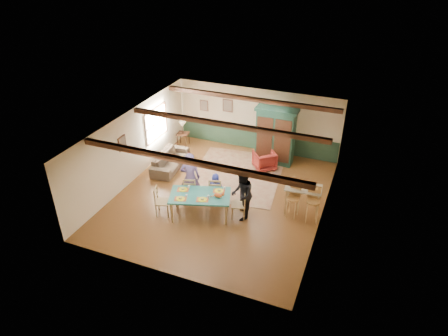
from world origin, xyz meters
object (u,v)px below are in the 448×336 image
at_px(dining_chair_far_right, 215,190).
at_px(person_child, 216,188).
at_px(dining_chair_end_left, 163,201).
at_px(bar_stool_left, 293,202).
at_px(dining_chair_far_left, 190,189).
at_px(sofa, 170,160).
at_px(person_woman, 242,194).
at_px(armchair, 264,160).
at_px(armoire, 275,136).
at_px(end_table, 183,139).
at_px(counter_table, 302,200).
at_px(dining_table, 200,205).
at_px(person_man, 190,177).
at_px(bar_stool_right, 313,206).
at_px(dining_chair_end_right, 238,204).
at_px(cat, 218,195).
at_px(table_lamp, 183,127).

height_order(dining_chair_far_right, person_child, person_child).
xyz_separation_m(dining_chair_end_left, bar_stool_left, (3.97, 1.45, 0.04)).
relative_size(dining_chair_far_left, sofa, 0.47).
relative_size(person_woman, armchair, 2.20).
bearing_deg(person_woman, armoire, 162.36).
xyz_separation_m(end_table, bar_stool_left, (5.63, -3.31, 0.26)).
bearing_deg(dining_chair_far_left, counter_table, 174.60).
xyz_separation_m(dining_table, person_man, (-0.67, 0.68, 0.52)).
bearing_deg(dining_chair_end_left, end_table, 1.31).
relative_size(counter_table, bar_stool_right, 0.96).
relative_size(dining_chair_end_left, person_child, 0.95).
relative_size(dining_chair_far_right, bar_stool_right, 0.84).
height_order(dining_chair_end_right, person_man, person_man).
height_order(dining_chair_end_left, dining_chair_end_right, same).
distance_m(counter_table, bar_stool_left, 0.43).
distance_m(person_man, bar_stool_right, 4.14).
relative_size(dining_table, bar_stool_left, 1.74).
bearing_deg(sofa, bar_stool_left, -110.07).
distance_m(dining_chair_far_right, bar_stool_right, 3.28).
bearing_deg(cat, dining_chair_end_left, 176.63).
xyz_separation_m(counter_table, bar_stool_left, (-0.24, -0.35, 0.07)).
bearing_deg(dining_chair_end_left, dining_chair_far_right, -65.08).
xyz_separation_m(dining_table, armchair, (1.05, 3.75, -0.04)).
bearing_deg(dining_table, dining_chair_far_left, 137.00).
distance_m(dining_chair_far_left, end_table, 4.38).
bearing_deg(end_table, person_man, -59.65).
bearing_deg(dining_chair_end_right, person_woman, 90.00).
bearing_deg(dining_chair_end_right, end_table, -152.87).
xyz_separation_m(person_woman, sofa, (-3.72, 2.05, -0.57)).
bearing_deg(person_child, end_table, -66.97).
height_order(cat, bar_stool_right, bar_stool_right).
relative_size(person_man, person_child, 1.72).
xyz_separation_m(dining_chair_end_left, person_child, (1.32, 1.33, 0.03)).
bearing_deg(armchair, person_child, 34.20).
xyz_separation_m(dining_chair_far_left, table_lamp, (-2.19, 3.78, 0.35)).
height_order(dining_table, end_table, dining_table).
bearing_deg(dining_chair_end_left, armchair, -46.21).
height_order(dining_chair_end_left, armoire, armoire).
bearing_deg(dining_table, bar_stool_right, 16.82).
bearing_deg(end_table, sofa, -78.44).
relative_size(armchair, counter_table, 0.69).
bearing_deg(armchair, cat, 45.04).
relative_size(dining_chair_far_right, cat, 2.64).
distance_m(dining_chair_end_right, end_table, 5.67).
bearing_deg(dining_chair_end_left, person_man, -43.15).
height_order(person_man, cat, person_man).
height_order(armoire, bar_stool_right, armoire).
relative_size(dining_chair_end_left, sofa, 0.47).
distance_m(dining_table, dining_chair_far_left, 0.89).
relative_size(dining_chair_far_right, dining_chair_end_right, 1.00).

